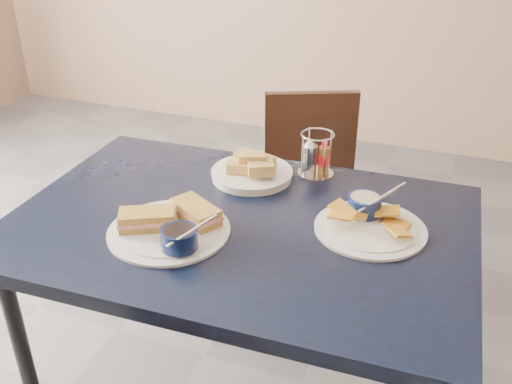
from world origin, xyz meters
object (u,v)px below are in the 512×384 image
(dining_table, at_px, (240,241))
(chair_far, at_px, (319,180))
(bread_basket, at_px, (252,170))
(condiment_caddy, at_px, (315,157))
(sandwich_plate, at_px, (172,225))
(plantain_plate, at_px, (369,220))

(dining_table, relative_size, chair_far, 1.53)
(bread_basket, xyz_separation_m, condiment_caddy, (0.17, 0.09, 0.03))
(sandwich_plate, bearing_deg, bread_basket, 77.95)
(bread_basket, bearing_deg, sandwich_plate, -102.05)
(plantain_plate, bearing_deg, condiment_caddy, 131.37)
(dining_table, relative_size, bread_basket, 5.11)
(sandwich_plate, distance_m, plantain_plate, 0.51)
(dining_table, bearing_deg, chair_far, 89.95)
(chair_far, bearing_deg, bread_basket, -95.63)
(bread_basket, bearing_deg, plantain_plate, -21.30)
(sandwich_plate, xyz_separation_m, condiment_caddy, (0.24, 0.46, 0.03))
(dining_table, height_order, plantain_plate, plantain_plate)
(chair_far, relative_size, bread_basket, 3.34)
(plantain_plate, relative_size, condiment_caddy, 2.11)
(dining_table, xyz_separation_m, plantain_plate, (0.32, 0.09, 0.08))
(chair_far, xyz_separation_m, condiment_caddy, (0.11, -0.52, 0.35))
(chair_far, relative_size, plantain_plate, 2.81)
(condiment_caddy, bearing_deg, sandwich_plate, -118.28)
(sandwich_plate, bearing_deg, condiment_caddy, 61.72)
(chair_far, height_order, sandwich_plate, sandwich_plate)
(chair_far, xyz_separation_m, bread_basket, (-0.06, -0.61, 0.31))
(dining_table, distance_m, sandwich_plate, 0.20)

